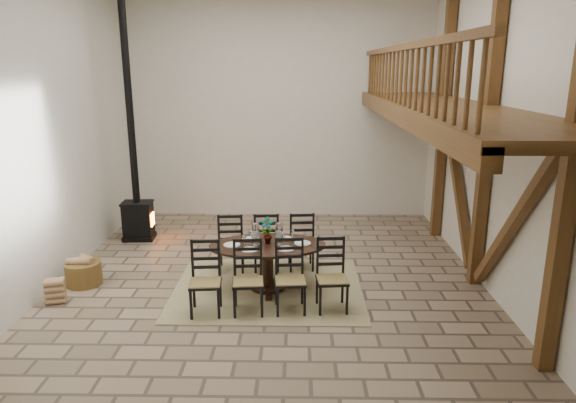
{
  "coord_description": "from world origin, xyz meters",
  "views": [
    {
      "loc": [
        0.45,
        -7.96,
        3.48
      ],
      "look_at": [
        0.29,
        0.4,
        1.27
      ],
      "focal_mm": 32.0,
      "sensor_mm": 36.0,
      "label": 1
    }
  ],
  "objects_px": {
    "wood_stove": "(136,186)",
    "log_stack": "(55,291)",
    "dining_table": "(268,268)",
    "log_basket": "(84,272)"
  },
  "relations": [
    {
      "from": "wood_stove",
      "to": "log_stack",
      "type": "distance_m",
      "value": 3.16
    },
    {
      "from": "dining_table",
      "to": "log_stack",
      "type": "xyz_separation_m",
      "value": [
        -3.19,
        -0.49,
        -0.2
      ]
    },
    {
      "from": "dining_table",
      "to": "wood_stove",
      "type": "height_order",
      "value": "wood_stove"
    },
    {
      "from": "dining_table",
      "to": "log_stack",
      "type": "distance_m",
      "value": 3.23
    },
    {
      "from": "log_basket",
      "to": "log_stack",
      "type": "distance_m",
      "value": 0.72
    },
    {
      "from": "wood_stove",
      "to": "dining_table",
      "type": "bearing_deg",
      "value": -44.86
    },
    {
      "from": "dining_table",
      "to": "log_stack",
      "type": "height_order",
      "value": "dining_table"
    },
    {
      "from": "log_stack",
      "to": "dining_table",
      "type": "bearing_deg",
      "value": 8.73
    },
    {
      "from": "log_basket",
      "to": "log_stack",
      "type": "xyz_separation_m",
      "value": [
        -0.15,
        -0.7,
        -0.01
      ]
    },
    {
      "from": "log_basket",
      "to": "log_stack",
      "type": "height_order",
      "value": "log_basket"
    }
  ]
}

